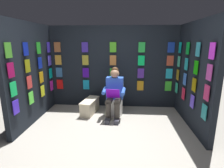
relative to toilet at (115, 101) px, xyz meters
The scene contains 7 objects.
ground_plane 1.53m from the toilet, 86.68° to the left, with size 30.00×30.00×0.00m, color #9E998E.
display_wall_back 0.94m from the toilet, 81.02° to the right, with size 3.48×0.14×2.18m.
display_wall_left 1.89m from the toilet, 163.30° to the left, with size 0.14×1.99×2.18m.
display_wall_right 2.04m from the toilet, 15.20° to the left, with size 0.14×1.99×2.18m.
toilet is the anchor object (origin of this frame).
person_reading 0.35m from the toilet, 86.28° to the left, with size 0.55×0.70×1.19m.
comic_longbox_near 0.66m from the toilet, ahead, with size 0.40×0.77×0.35m.
Camera 1 is at (-0.29, 2.69, 1.76)m, focal length 28.13 mm.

